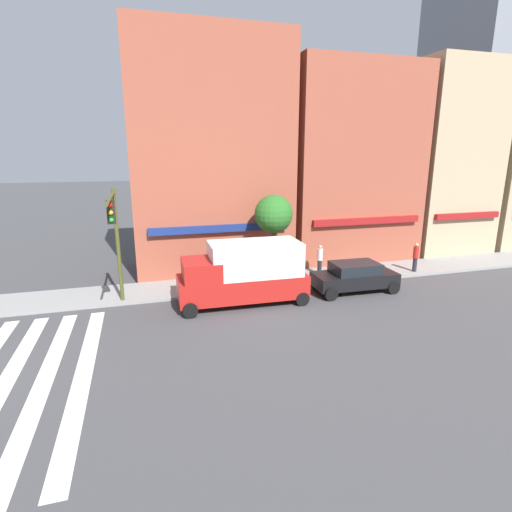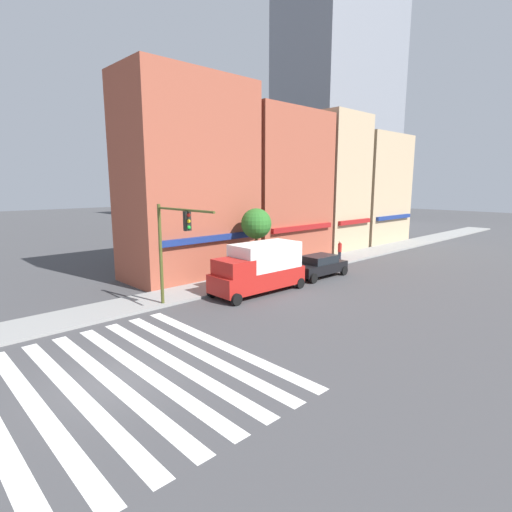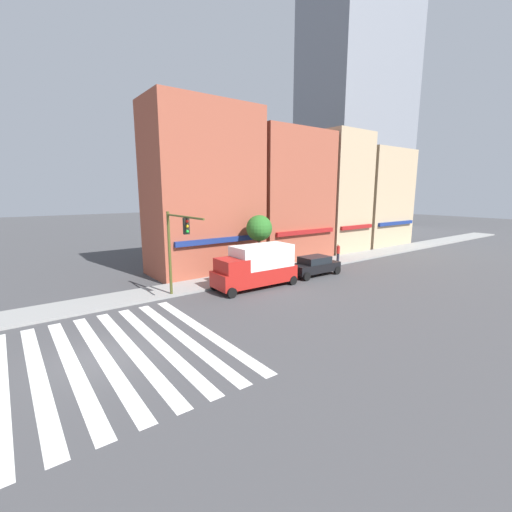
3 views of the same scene
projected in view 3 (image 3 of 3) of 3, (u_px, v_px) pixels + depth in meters
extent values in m
plane|color=#424244|center=(103.00, 357.00, 14.29)|extent=(200.00, 200.00, 0.00)
cube|color=gray|center=(72.00, 308.00, 20.18)|extent=(120.00, 3.00, 0.15)
cube|color=silver|center=(38.00, 375.00, 12.91)|extent=(0.58, 10.80, 0.01)
cube|color=silver|center=(72.00, 366.00, 13.60)|extent=(0.58, 10.80, 0.01)
cube|color=silver|center=(103.00, 357.00, 14.29)|extent=(0.58, 10.80, 0.01)
cube|color=silver|center=(132.00, 350.00, 14.98)|extent=(0.58, 10.80, 0.01)
cube|color=silver|center=(158.00, 343.00, 15.68)|extent=(0.58, 10.80, 0.01)
cube|color=silver|center=(181.00, 336.00, 16.37)|extent=(0.58, 10.80, 0.01)
cube|color=silver|center=(203.00, 330.00, 17.06)|extent=(0.58, 10.80, 0.01)
cube|color=#9E4C38|center=(204.00, 190.00, 28.64)|extent=(9.40, 5.00, 13.83)
cube|color=navy|center=(222.00, 240.00, 27.29)|extent=(7.99, 0.30, 0.40)
cube|color=#9E4C38|center=(288.00, 196.00, 34.33)|extent=(8.73, 5.00, 12.72)
cube|color=maroon|center=(306.00, 232.00, 32.87)|extent=(7.42, 0.30, 0.40)
cube|color=tan|center=(339.00, 193.00, 38.85)|extent=(6.05, 5.00, 13.29)
cube|color=maroon|center=(357.00, 227.00, 37.45)|extent=(5.14, 0.30, 0.40)
cube|color=tan|center=(379.00, 198.00, 43.54)|extent=(8.34, 5.00, 11.99)
cube|color=navy|center=(396.00, 223.00, 42.01)|extent=(7.09, 0.30, 0.40)
cube|color=gray|center=(359.00, 95.00, 62.57)|extent=(21.59, 11.71, 48.60)
cylinder|color=#474C1E|center=(170.00, 255.00, 22.20)|extent=(0.18, 0.18, 5.59)
cylinder|color=#474C1E|center=(184.00, 217.00, 19.84)|extent=(0.12, 4.78, 0.12)
cube|color=black|center=(186.00, 226.00, 19.75)|extent=(0.32, 0.24, 0.95)
sphere|color=red|center=(187.00, 221.00, 19.60)|extent=(0.18, 0.18, 0.18)
sphere|color=#EAAD14|center=(187.00, 226.00, 19.65)|extent=(0.18, 0.18, 0.18)
sphere|color=green|center=(187.00, 232.00, 19.71)|extent=(0.18, 0.18, 0.18)
cube|color=#B21E19|center=(255.00, 275.00, 24.56)|extent=(6.25, 2.36, 1.10)
cube|color=silver|center=(262.00, 256.00, 24.67)|extent=(4.40, 2.31, 1.60)
cube|color=#B21E19|center=(232.00, 265.00, 23.20)|extent=(1.79, 2.13, 0.90)
cylinder|color=black|center=(215.00, 286.00, 23.94)|extent=(0.68, 0.22, 0.68)
cylinder|color=black|center=(232.00, 293.00, 22.21)|extent=(0.68, 0.22, 0.68)
cylinder|color=black|center=(274.00, 275.00, 27.11)|extent=(0.68, 0.22, 0.68)
cylinder|color=black|center=(293.00, 280.00, 25.38)|extent=(0.68, 0.22, 0.68)
cube|color=black|center=(314.00, 267.00, 28.20)|extent=(4.45, 1.91, 0.70)
cube|color=black|center=(315.00, 260.00, 28.08)|extent=(2.46, 1.72, 0.55)
cylinder|color=black|center=(291.00, 272.00, 27.92)|extent=(0.68, 0.22, 0.68)
cylinder|color=black|center=(307.00, 277.00, 26.50)|extent=(0.68, 0.22, 0.68)
cylinder|color=black|center=(321.00, 267.00, 30.03)|extent=(0.68, 0.22, 0.68)
cylinder|color=black|center=(337.00, 270.00, 28.61)|extent=(0.68, 0.22, 0.68)
cylinder|color=#23232D|center=(285.00, 263.00, 30.21)|extent=(0.26, 0.26, 0.85)
cylinder|color=silver|center=(285.00, 255.00, 30.07)|extent=(0.32, 0.32, 0.70)
sphere|color=tan|center=(285.00, 250.00, 29.98)|extent=(0.22, 0.22, 0.22)
cylinder|color=#23232D|center=(338.00, 258.00, 32.76)|extent=(0.26, 0.26, 0.85)
cylinder|color=red|center=(338.00, 250.00, 32.61)|extent=(0.32, 0.32, 0.70)
sphere|color=tan|center=(338.00, 245.00, 32.53)|extent=(0.22, 0.22, 0.22)
cylinder|color=#23232D|center=(260.00, 272.00, 27.09)|extent=(0.26, 0.26, 0.85)
cylinder|color=slate|center=(260.00, 262.00, 26.95)|extent=(0.32, 0.32, 0.70)
sphere|color=tan|center=(260.00, 256.00, 26.86)|extent=(0.22, 0.22, 0.22)
cylinder|color=brown|center=(259.00, 255.00, 28.10)|extent=(0.24, 0.24, 3.02)
sphere|color=#286623|center=(259.00, 228.00, 27.68)|extent=(2.12, 2.12, 2.12)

